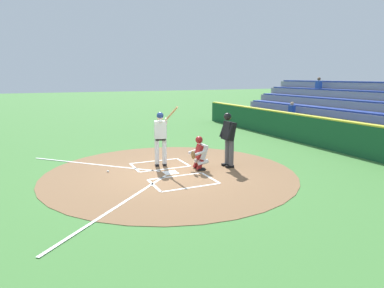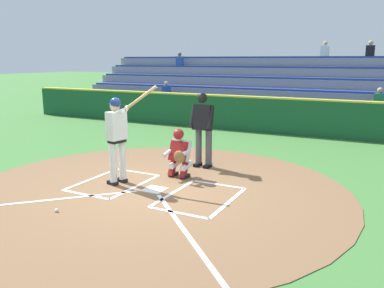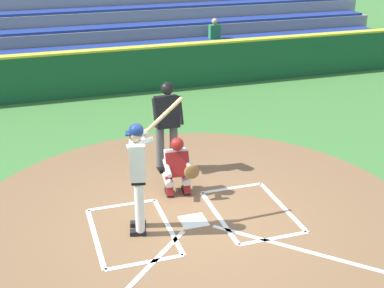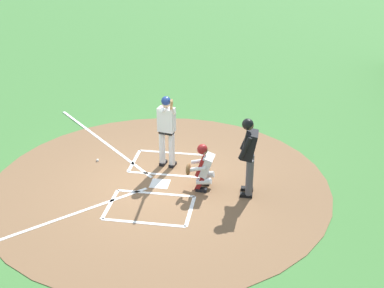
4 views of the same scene
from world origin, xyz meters
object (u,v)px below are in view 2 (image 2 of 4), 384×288
at_px(batter, 117,134).
at_px(plate_umpire, 203,125).
at_px(baseball, 56,211).
at_px(catcher, 179,152).

xyz_separation_m(batter, plate_umpire, (-1.02, -2.06, -0.02)).
bearing_deg(batter, baseball, 90.49).
distance_m(batter, plate_umpire, 2.30).
relative_size(catcher, baseball, 15.27).
relative_size(batter, plate_umpire, 1.14).
xyz_separation_m(plate_umpire, baseball, (1.01, 3.89, -1.04)).
relative_size(batter, baseball, 28.76).
bearing_deg(plate_umpire, batter, 63.51).
xyz_separation_m(batter, catcher, (-0.93, -1.02, -0.51)).
bearing_deg(catcher, plate_umpire, -95.09).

